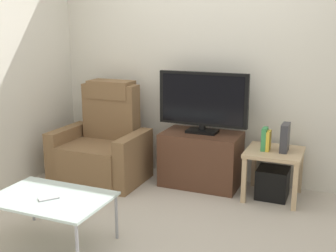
{
  "coord_description": "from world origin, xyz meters",
  "views": [
    {
      "loc": [
        1.29,
        -3.26,
        1.68
      ],
      "look_at": [
        -0.29,
        0.5,
        0.7
      ],
      "focal_mm": 44.77,
      "sensor_mm": 36.0,
      "label": 1
    }
  ],
  "objects": [
    {
      "name": "ground_plane",
      "position": [
        0.0,
        0.0,
        0.0
      ],
      "size": [
        6.4,
        6.4,
        0.0
      ],
      "primitive_type": "plane",
      "color": "#B2A899"
    },
    {
      "name": "wall_back",
      "position": [
        0.0,
        1.13,
        1.3
      ],
      "size": [
        6.4,
        0.06,
        2.6
      ],
      "primitive_type": "cube",
      "color": "beige",
      "rests_on": "ground"
    },
    {
      "name": "wall_side",
      "position": [
        -1.88,
        0.0,
        1.3
      ],
      "size": [
        0.06,
        4.48,
        2.6
      ],
      "primitive_type": "cube",
      "color": "beige",
      "rests_on": "ground"
    },
    {
      "name": "tv_stand",
      "position": [
        -0.04,
        0.82,
        0.29
      ],
      "size": [
        0.82,
        0.49,
        0.58
      ],
      "color": "#4C2D1E",
      "rests_on": "ground"
    },
    {
      "name": "television",
      "position": [
        -0.04,
        0.84,
        0.92
      ],
      "size": [
        0.96,
        0.2,
        0.64
      ],
      "color": "black",
      "rests_on": "tv_stand"
    },
    {
      "name": "recliner_armchair",
      "position": [
        -1.12,
        0.6,
        0.37
      ],
      "size": [
        0.98,
        0.78,
        1.08
      ],
      "rotation": [
        0.0,
        0.0,
        0.0
      ],
      "color": "brown",
      "rests_on": "ground"
    },
    {
      "name": "side_table",
      "position": [
        0.73,
        0.76,
        0.41
      ],
      "size": [
        0.54,
        0.54,
        0.49
      ],
      "color": "tan",
      "rests_on": "ground"
    },
    {
      "name": "subwoofer_box",
      "position": [
        0.73,
        0.76,
        0.15
      ],
      "size": [
        0.3,
        0.3,
        0.3
      ],
      "primitive_type": "cube",
      "color": "black",
      "rests_on": "ground"
    },
    {
      "name": "book_leftmost",
      "position": [
        0.63,
        0.74,
        0.6
      ],
      "size": [
        0.05,
        0.13,
        0.22
      ],
      "primitive_type": "cube",
      "color": "#388C4C",
      "rests_on": "side_table"
    },
    {
      "name": "book_middle",
      "position": [
        0.67,
        0.74,
        0.59
      ],
      "size": [
        0.03,
        0.14,
        0.19
      ],
      "primitive_type": "cube",
      "color": "gold",
      "rests_on": "side_table"
    },
    {
      "name": "game_console",
      "position": [
        0.82,
        0.77,
        0.63
      ],
      "size": [
        0.07,
        0.2,
        0.27
      ],
      "primitive_type": "cube",
      "color": "#333338",
      "rests_on": "side_table"
    },
    {
      "name": "coffee_table",
      "position": [
        -0.71,
        -0.84,
        0.37
      ],
      "size": [
        0.9,
        0.6,
        0.4
      ],
      "color": "#B2C6C1",
      "rests_on": "ground"
    },
    {
      "name": "cell_phone",
      "position": [
        -0.7,
        -0.88,
        0.4
      ],
      "size": [
        0.15,
        0.16,
        0.01
      ],
      "primitive_type": "cube",
      "rotation": [
        0.0,
        0.0,
        -0.69
      ],
      "color": "#B7B7BC",
      "rests_on": "coffee_table"
    }
  ]
}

